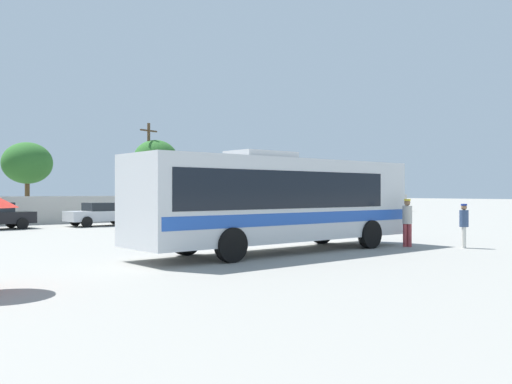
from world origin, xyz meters
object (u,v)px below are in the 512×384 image
object	(u,v)px
parked_car_rightmost_dark_blue	(186,211)
attendant_by_bus_door	(407,220)
roadside_tree_midright	(27,163)
coach_bus_silver_blue	(277,199)
utility_pole_near	(149,168)
roadside_tree_right	(156,159)
parked_car_third_silver	(102,213)
passenger_waiting_on_apron	(464,223)

from	to	relation	value
parked_car_rightmost_dark_blue	attendant_by_bus_door	bearing A→B (deg)	-98.66
parked_car_rightmost_dark_blue	roadside_tree_midright	world-z (taller)	roadside_tree_midright
coach_bus_silver_blue	utility_pole_near	bearing A→B (deg)	70.84
roadside_tree_right	parked_car_third_silver	bearing A→B (deg)	-137.00
utility_pole_near	attendant_by_bus_door	bearing A→B (deg)	-97.74
parked_car_third_silver	utility_pole_near	bearing A→B (deg)	45.42
utility_pole_near	roadside_tree_midright	xyz separation A→B (m)	(-9.44, -0.20, 0.08)
utility_pole_near	parked_car_rightmost_dark_blue	bearing A→B (deg)	-94.77
utility_pole_near	coach_bus_silver_blue	bearing A→B (deg)	-109.16
attendant_by_bus_door	coach_bus_silver_blue	bearing A→B (deg)	161.28
attendant_by_bus_door	parked_car_third_silver	world-z (taller)	attendant_by_bus_door
coach_bus_silver_blue	passenger_waiting_on_apron	distance (m)	7.22
parked_car_third_silver	roadside_tree_right	distance (m)	11.31
coach_bus_silver_blue	parked_car_rightmost_dark_blue	world-z (taller)	coach_bus_silver_blue
coach_bus_silver_blue	parked_car_third_silver	distance (m)	18.15
coach_bus_silver_blue	attendant_by_bus_door	world-z (taller)	coach_bus_silver_blue
parked_car_third_silver	roadside_tree_midright	size ratio (longest dim) A/B	0.77
parked_car_third_silver	utility_pole_near	size ratio (longest dim) A/B	0.56
coach_bus_silver_blue	attendant_by_bus_door	size ratio (longest dim) A/B	6.12
attendant_by_bus_door	parked_car_third_silver	bearing A→B (deg)	99.85
passenger_waiting_on_apron	parked_car_rightmost_dark_blue	bearing A→B (deg)	85.07
roadside_tree_right	attendant_by_bus_door	bearing A→B (deg)	-99.06
parked_car_third_silver	parked_car_rightmost_dark_blue	size ratio (longest dim) A/B	0.97
passenger_waiting_on_apron	roadside_tree_midright	world-z (taller)	roadside_tree_midright
passenger_waiting_on_apron	parked_car_rightmost_dark_blue	world-z (taller)	passenger_waiting_on_apron
coach_bus_silver_blue	roadside_tree_midright	xyz separation A→B (m)	(-0.67, 25.04, 2.21)
parked_car_rightmost_dark_blue	utility_pole_near	bearing A→B (deg)	85.23
attendant_by_bus_door	parked_car_third_silver	distance (m)	20.07
roadside_tree_midright	roadside_tree_right	size ratio (longest dim) A/B	0.88
attendant_by_bus_door	roadside_tree_right	xyz separation A→B (m)	(4.30, 26.99, 3.72)
parked_car_rightmost_dark_blue	utility_pole_near	xyz separation A→B (m)	(0.54, 6.43, 3.21)
parked_car_rightmost_dark_blue	roadside_tree_right	bearing A→B (deg)	79.68
utility_pole_near	roadside_tree_midright	distance (m)	9.44
attendant_by_bus_door	roadside_tree_right	distance (m)	27.58
attendant_by_bus_door	parked_car_rightmost_dark_blue	distance (m)	20.79
roadside_tree_right	roadside_tree_midright	bearing A→B (deg)	-178.79
coach_bus_silver_blue	parked_car_third_silver	world-z (taller)	coach_bus_silver_blue
passenger_waiting_on_apron	roadside_tree_right	xyz separation A→B (m)	(3.09, 28.62, 3.82)
passenger_waiting_on_apron	utility_pole_near	xyz separation A→B (m)	(2.45, 28.61, 3.04)
attendant_by_bus_door	roadside_tree_midright	xyz separation A→B (m)	(-5.77, 26.78, 3.02)
attendant_by_bus_door	parked_car_third_silver	xyz separation A→B (m)	(-3.43, 19.77, -0.27)
coach_bus_silver_blue	roadside_tree_right	bearing A→B (deg)	69.57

